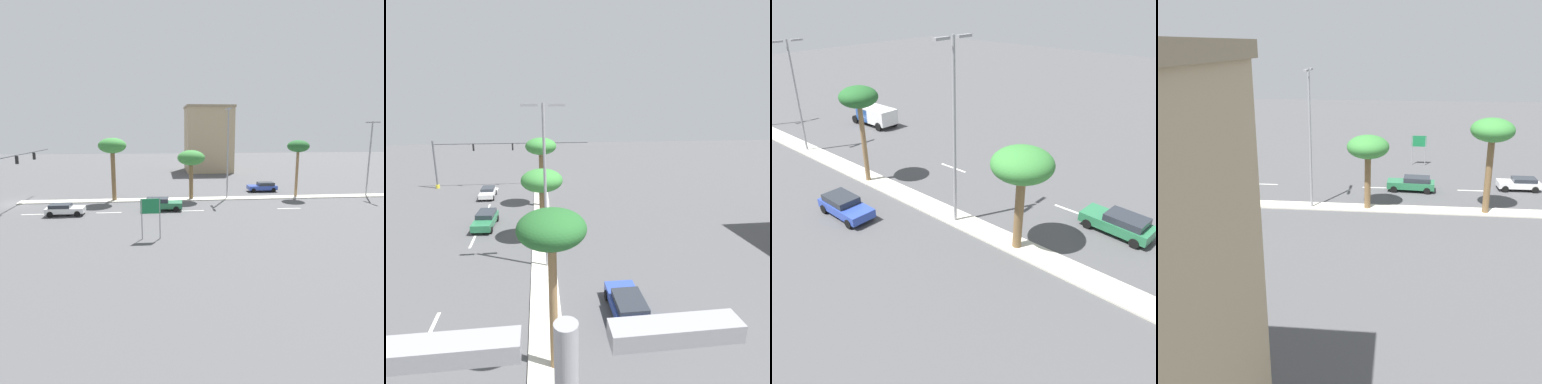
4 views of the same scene
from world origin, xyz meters
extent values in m
plane|color=#4C4C4F|center=(0.00, 29.19, 0.00)|extent=(160.00, 160.00, 0.00)
cube|color=silver|center=(6.16, 4.00, 0.01)|extent=(0.20, 2.80, 0.01)
cube|color=silver|center=(6.16, 11.97, 0.01)|extent=(0.20, 2.80, 0.01)
cube|color=silver|center=(6.16, 21.28, 0.01)|extent=(0.20, 2.80, 0.01)
cube|color=silver|center=(6.16, 32.73, 0.01)|extent=(0.20, 2.80, 0.01)
cylinder|color=#515459|center=(14.69, 1.77, 3.38)|extent=(0.24, 0.24, 6.77)
cylinder|color=gold|center=(14.69, 1.77, 0.25)|extent=(0.53, 0.53, 0.50)
cylinder|color=#515459|center=(3.83, 1.77, 6.29)|extent=(21.71, 0.16, 0.16)
cube|color=black|center=(9.26, 1.77, 5.74)|extent=(0.20, 0.32, 0.90)
sphere|color=#19D83F|center=(9.26, 1.65, 5.44)|extent=(0.18, 0.18, 0.18)
cube|color=black|center=(3.83, 1.77, 5.74)|extent=(0.20, 0.32, 0.90)
sphere|color=#19D83F|center=(3.83, 1.65, 5.44)|extent=(0.18, 0.18, 0.18)
cube|color=black|center=(-1.60, 1.77, 5.74)|extent=(0.20, 0.32, 0.90)
sphere|color=#19D83F|center=(-1.60, 1.65, 5.44)|extent=(0.18, 0.18, 0.18)
cylinder|color=brown|center=(-0.13, 11.82, 3.30)|extent=(0.55, 0.55, 6.36)
ellipsoid|color=#387F38|center=(-0.13, 11.82, 7.09)|extent=(3.50, 3.50, 1.92)
cylinder|color=brown|center=(-0.07, 21.77, 2.49)|extent=(0.53, 0.53, 4.74)
ellipsoid|color=#387F38|center=(-0.07, 21.77, 5.48)|extent=(3.55, 3.55, 1.95)
cylinder|color=olive|center=(-0.34, 36.14, 3.25)|extent=(0.37, 0.37, 6.26)
ellipsoid|color=#235B28|center=(-0.34, 36.14, 6.89)|extent=(2.89, 2.89, 1.59)
cylinder|color=gray|center=(-0.27, 26.61, 5.97)|extent=(0.20, 0.20, 11.70)
cube|color=gray|center=(-1.17, 26.61, 11.67)|extent=(1.10, 0.24, 0.16)
cube|color=gray|center=(0.63, 26.61, 11.67)|extent=(1.10, 0.24, 0.16)
cube|color=gray|center=(-1.00, 46.16, 10.00)|extent=(1.10, 0.24, 0.16)
cube|color=gray|center=(0.80, 46.16, 10.00)|extent=(1.10, 0.24, 0.16)
cube|color=#2D47AD|center=(-4.66, 32.74, 0.61)|extent=(1.82, 4.23, 0.59)
cube|color=#262B33|center=(-4.66, 33.27, 1.13)|extent=(1.63, 2.33, 0.45)
cylinder|color=black|center=(-3.81, 31.26, 0.32)|extent=(0.22, 0.64, 0.64)
cylinder|color=black|center=(-5.52, 31.26, 0.32)|extent=(0.22, 0.64, 0.64)
cylinder|color=black|center=(-3.80, 34.21, 0.32)|extent=(0.22, 0.64, 0.64)
cylinder|color=black|center=(-5.51, 34.22, 0.32)|extent=(0.22, 0.64, 0.64)
cube|color=silver|center=(6.83, 7.49, 0.60)|extent=(1.77, 4.00, 0.56)
cube|color=#262B33|center=(6.84, 6.99, 1.06)|extent=(1.59, 2.20, 0.37)
cylinder|color=black|center=(5.99, 8.88, 0.32)|extent=(0.22, 0.64, 0.64)
cylinder|color=black|center=(7.65, 8.89, 0.32)|extent=(0.22, 0.64, 0.64)
cylinder|color=black|center=(6.01, 6.09, 0.32)|extent=(0.22, 0.64, 0.64)
cylinder|color=black|center=(7.67, 6.10, 0.32)|extent=(0.22, 0.64, 0.64)
cube|color=#287047|center=(5.54, 17.94, 0.64)|extent=(2.09, 4.62, 0.65)
cube|color=#262B33|center=(5.50, 17.38, 1.20)|extent=(1.78, 2.58, 0.46)
cylinder|color=black|center=(4.79, 19.57, 0.32)|extent=(0.26, 0.65, 0.64)
cylinder|color=black|center=(6.49, 19.46, 0.32)|extent=(0.26, 0.65, 0.64)
cylinder|color=black|center=(4.58, 16.42, 0.32)|extent=(0.26, 0.65, 0.64)
cylinder|color=black|center=(6.28, 16.31, 0.32)|extent=(0.26, 0.65, 0.64)
camera|label=1|loc=(43.62, 17.62, 9.38)|focal=31.83mm
camera|label=2|loc=(0.06, 48.27, 11.80)|focal=29.93mm
camera|label=3|loc=(-17.13, 11.02, 14.10)|focal=37.21mm
camera|label=4|loc=(-37.54, 19.34, 13.67)|focal=43.08mm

